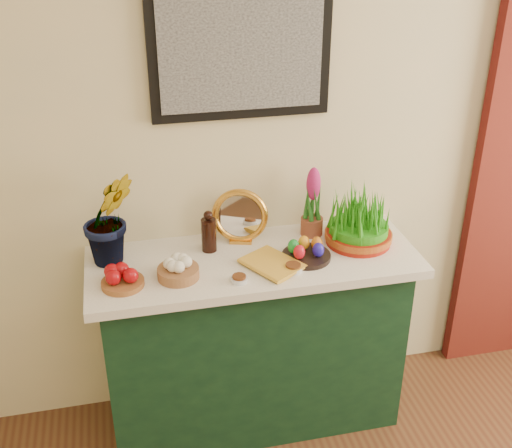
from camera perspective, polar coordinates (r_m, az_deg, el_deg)
The scene contains 13 objects.
sideboard at distance 2.99m, azimuth -0.22°, elevation -10.60°, with size 1.30×0.45×0.85m, color #14381D.
tablecloth at distance 2.73m, azimuth -0.23°, elevation -3.25°, with size 1.40×0.55×0.04m, color white.
hyacinth_green at distance 2.63m, azimuth -13.04°, elevation 1.77°, with size 0.27×0.23×0.53m, color #24661F.
apple_bowl at distance 2.56m, azimuth -11.80°, elevation -4.72°, with size 0.20×0.20×0.09m.
garlic_basket at distance 2.58m, azimuth -6.94°, elevation -4.01°, with size 0.21×0.21×0.09m.
vinegar_cruet at distance 2.74m, azimuth -4.21°, elevation -0.81°, with size 0.06×0.06×0.19m.
mirror at distance 2.79m, azimuth -1.43°, elevation 0.66°, with size 0.25×0.12×0.25m.
book at distance 2.59m, azimuth 0.05°, elevation -4.22°, with size 0.16×0.23×0.03m, color gold.
spice_dish_left at distance 2.55m, azimuth -1.51°, elevation -4.89°, with size 0.07×0.07×0.03m.
spice_dish_right at distance 2.62m, azimuth 3.32°, elevation -3.90°, with size 0.08×0.08×0.03m.
egg_plate at distance 2.70m, azimuth 4.49°, elevation -2.48°, with size 0.23×0.23×0.08m.
hyacinth_pink at distance 2.84m, azimuth 5.05°, elevation 1.69°, with size 0.10×0.10×0.32m.
wheatgrass_sabzeh at distance 2.82m, azimuth 9.19°, elevation 0.26°, with size 0.29×0.29×0.24m.
Camera 1 is at (-0.82, -0.29, 2.27)m, focal length 45.00 mm.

